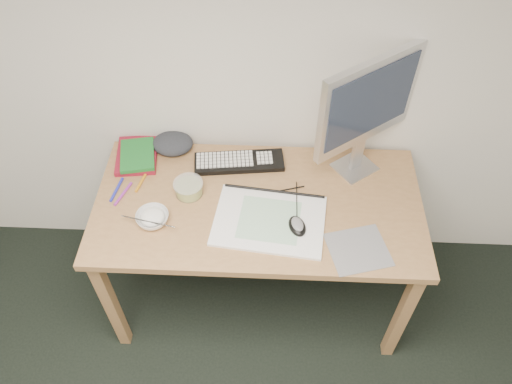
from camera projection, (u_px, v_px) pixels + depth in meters
desk at (258, 215)px, 2.19m from camera, size 1.40×0.70×0.75m
mousepad at (358, 250)px, 1.97m from camera, size 0.27×0.26×0.00m
sketchpad at (269, 221)px, 2.05m from camera, size 0.49×0.37×0.01m
keyboard at (239, 162)px, 2.27m from camera, size 0.42×0.17×0.02m
monitor at (368, 105)px, 1.99m from camera, size 0.41×0.32×0.57m
mouse at (297, 224)px, 2.01m from camera, size 0.09×0.12×0.04m
rice_bowl at (153, 218)px, 2.04m from camera, size 0.14×0.14×0.04m
chopsticks at (148, 221)px, 2.00m from camera, size 0.22×0.06×0.02m
fruit_tub at (189, 188)px, 2.14m from camera, size 0.14×0.14×0.06m
book_red at (137, 155)px, 2.30m from camera, size 0.21×0.26×0.02m
book_green at (137, 155)px, 2.27m from camera, size 0.19×0.23×0.02m
cloth_lump at (173, 144)px, 2.32m from camera, size 0.19×0.17×0.07m
pencil_pink at (261, 201)px, 2.13m from camera, size 0.17×0.09×0.01m
pencil_tan at (252, 198)px, 2.14m from camera, size 0.15×0.12×0.01m
pencil_black at (287, 190)px, 2.17m from camera, size 0.16×0.05×0.01m
marker_blue at (117, 190)px, 2.17m from camera, size 0.03×0.14×0.01m
marker_orange at (142, 181)px, 2.20m from camera, size 0.04×0.13×0.01m
marker_purple at (123, 194)px, 2.15m from camera, size 0.06×0.13×0.01m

